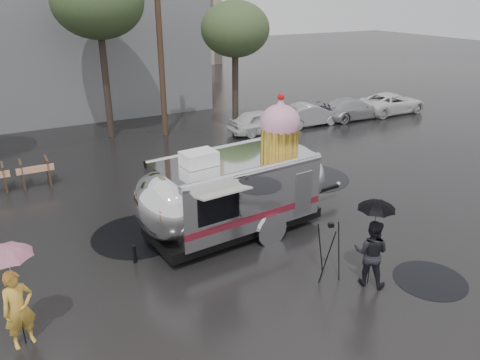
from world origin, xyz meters
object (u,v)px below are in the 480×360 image
airstream_trailer (237,187)px  tripod (329,245)px  person_right (371,253)px  person_left (19,309)px

airstream_trailer → tripod: (0.84, -3.34, -0.50)m
airstream_trailer → person_right: size_ratio=4.40×
airstream_trailer → person_right: bearing=-73.6°
person_right → tripod: 1.02m
person_left → person_right: (7.81, -1.70, 0.00)m
person_left → person_right: 7.99m
person_right → tripod: bearing=10.7°
airstream_trailer → person_right: (1.61, -4.01, -0.58)m
person_right → tripod: size_ratio=1.10×
airstream_trailer → tripod: airstream_trailer is taller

